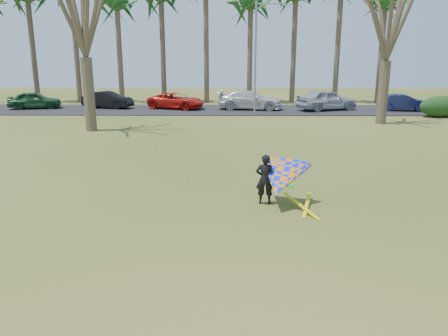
{
  "coord_description": "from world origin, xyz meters",
  "views": [
    {
      "loc": [
        0.16,
        -10.39,
        4.31
      ],
      "look_at": [
        0.0,
        2.0,
        1.1
      ],
      "focal_mm": 35.0,
      "sensor_mm": 36.0,
      "label": 1
    }
  ],
  "objects_px": {
    "bare_tree_left": "(82,7)",
    "car_3": "(250,100)",
    "car_4": "(327,100)",
    "bare_tree_right": "(390,17)",
    "kite_flyer": "(280,179)",
    "car_5": "(403,102)",
    "car_0": "(35,100)",
    "car_1": "(108,100)",
    "car_2": "(176,101)",
    "streetlight": "(258,53)"
  },
  "relations": [
    {
      "from": "car_1",
      "to": "car_4",
      "type": "relative_size",
      "value": 0.86
    },
    {
      "from": "car_4",
      "to": "car_5",
      "type": "relative_size",
      "value": 1.23
    },
    {
      "from": "kite_flyer",
      "to": "car_4",
      "type": "bearing_deg",
      "value": 74.73
    },
    {
      "from": "car_0",
      "to": "car_4",
      "type": "xyz_separation_m",
      "value": [
        23.71,
        -0.73,
        0.13
      ]
    },
    {
      "from": "car_5",
      "to": "kite_flyer",
      "type": "bearing_deg",
      "value": 162.52
    },
    {
      "from": "bare_tree_left",
      "to": "car_3",
      "type": "xyz_separation_m",
      "value": [
        9.8,
        10.06,
        -6.1
      ]
    },
    {
      "from": "car_0",
      "to": "car_1",
      "type": "height_order",
      "value": "car_0"
    },
    {
      "from": "car_2",
      "to": "car_1",
      "type": "bearing_deg",
      "value": 106.27
    },
    {
      "from": "car_3",
      "to": "kite_flyer",
      "type": "height_order",
      "value": "kite_flyer"
    },
    {
      "from": "car_3",
      "to": "car_5",
      "type": "distance_m",
      "value": 12.05
    },
    {
      "from": "car_4",
      "to": "car_5",
      "type": "bearing_deg",
      "value": -113.95
    },
    {
      "from": "bare_tree_left",
      "to": "car_2",
      "type": "height_order",
      "value": "bare_tree_left"
    },
    {
      "from": "car_1",
      "to": "car_2",
      "type": "height_order",
      "value": "car_1"
    },
    {
      "from": "bare_tree_left",
      "to": "streetlight",
      "type": "relative_size",
      "value": 1.21
    },
    {
      "from": "bare_tree_right",
      "to": "kite_flyer",
      "type": "xyz_separation_m",
      "value": [
        -8.37,
        -16.2,
        -5.73
      ]
    },
    {
      "from": "car_4",
      "to": "bare_tree_right",
      "type": "bearing_deg",
      "value": 177.09
    },
    {
      "from": "car_0",
      "to": "kite_flyer",
      "type": "distance_m",
      "value": 29.36
    },
    {
      "from": "streetlight",
      "to": "kite_flyer",
      "type": "bearing_deg",
      "value": -91.5
    },
    {
      "from": "bare_tree_left",
      "to": "car_5",
      "type": "distance_m",
      "value": 24.53
    },
    {
      "from": "bare_tree_left",
      "to": "bare_tree_right",
      "type": "height_order",
      "value": "bare_tree_left"
    },
    {
      "from": "bare_tree_right",
      "to": "car_4",
      "type": "bearing_deg",
      "value": 107.67
    },
    {
      "from": "bare_tree_right",
      "to": "car_2",
      "type": "bearing_deg",
      "value": 152.37
    },
    {
      "from": "car_0",
      "to": "car_4",
      "type": "bearing_deg",
      "value": -106.18
    },
    {
      "from": "car_0",
      "to": "car_5",
      "type": "distance_m",
      "value": 29.69
    },
    {
      "from": "bare_tree_right",
      "to": "streetlight",
      "type": "distance_m",
      "value": 9.05
    },
    {
      "from": "streetlight",
      "to": "car_0",
      "type": "bearing_deg",
      "value": 169.29
    },
    {
      "from": "car_2",
      "to": "bare_tree_right",
      "type": "bearing_deg",
      "value": -97.49
    },
    {
      "from": "car_0",
      "to": "kite_flyer",
      "type": "height_order",
      "value": "kite_flyer"
    },
    {
      "from": "car_5",
      "to": "bare_tree_left",
      "type": "bearing_deg",
      "value": 124.09
    },
    {
      "from": "car_5",
      "to": "car_1",
      "type": "bearing_deg",
      "value": 97.34
    },
    {
      "from": "car_3",
      "to": "car_5",
      "type": "relative_size",
      "value": 1.32
    },
    {
      "from": "bare_tree_right",
      "to": "kite_flyer",
      "type": "distance_m",
      "value": 19.11
    },
    {
      "from": "kite_flyer",
      "to": "car_1",
      "type": "bearing_deg",
      "value": 115.73
    },
    {
      "from": "bare_tree_left",
      "to": "bare_tree_right",
      "type": "bearing_deg",
      "value": 9.46
    },
    {
      "from": "streetlight",
      "to": "car_1",
      "type": "height_order",
      "value": "streetlight"
    },
    {
      "from": "car_2",
      "to": "streetlight",
      "type": "bearing_deg",
      "value": -98.22
    },
    {
      "from": "bare_tree_left",
      "to": "car_3",
      "type": "relative_size",
      "value": 1.87
    },
    {
      "from": "streetlight",
      "to": "kite_flyer",
      "type": "height_order",
      "value": "streetlight"
    },
    {
      "from": "car_5",
      "to": "kite_flyer",
      "type": "relative_size",
      "value": 1.65
    },
    {
      "from": "bare_tree_right",
      "to": "car_4",
      "type": "distance_m",
      "value": 9.02
    },
    {
      "from": "bare_tree_right",
      "to": "car_4",
      "type": "height_order",
      "value": "bare_tree_right"
    },
    {
      "from": "car_2",
      "to": "car_0",
      "type": "bearing_deg",
      "value": 110.35
    },
    {
      "from": "streetlight",
      "to": "car_5",
      "type": "bearing_deg",
      "value": 11.26
    },
    {
      "from": "car_5",
      "to": "kite_flyer",
      "type": "height_order",
      "value": "kite_flyer"
    },
    {
      "from": "bare_tree_right",
      "to": "bare_tree_left",
      "type": "bearing_deg",
      "value": -170.54
    },
    {
      "from": "streetlight",
      "to": "car_3",
      "type": "bearing_deg",
      "value": 96.73
    },
    {
      "from": "bare_tree_right",
      "to": "car_2",
      "type": "relative_size",
      "value": 1.99
    },
    {
      "from": "car_4",
      "to": "bare_tree_left",
      "type": "bearing_deg",
      "value": 100.78
    },
    {
      "from": "bare_tree_right",
      "to": "car_3",
      "type": "relative_size",
      "value": 1.78
    },
    {
      "from": "car_4",
      "to": "kite_flyer",
      "type": "xyz_separation_m",
      "value": [
        -6.25,
        -22.88,
        -0.04
      ]
    }
  ]
}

